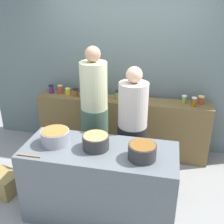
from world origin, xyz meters
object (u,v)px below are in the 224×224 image
object	(u,v)px
preserve_jar_10	(194,102)
cook_with_tongs	(95,120)
preserve_jar_7	(129,96)
preserve_jar_11	(201,100)
preserve_jar_1	(60,89)
bread_crate	(3,183)
preserve_jar_0	(51,89)
cooking_pot_right	(142,152)
preserve_jar_2	(68,91)
preserve_jar_8	(138,96)
cook_in_cap	(132,137)
cooking_pot_center	(96,142)
preserve_jar_5	(91,94)
preserve_jar_4	(83,93)
preserve_jar_9	(184,99)
preserve_jar_6	(118,95)
cooking_pot_left	(55,137)
wooden_spoon	(29,156)
preserve_jar_3	(75,92)

from	to	relation	value
preserve_jar_10	cook_with_tongs	xyz separation A→B (m)	(-1.33, -0.55, -0.17)
preserve_jar_7	preserve_jar_11	bearing A→B (deg)	4.50
preserve_jar_1	bread_crate	size ratio (longest dim) A/B	0.33
preserve_jar_0	preserve_jar_1	xyz separation A→B (m)	(0.15, 0.02, 0.00)
preserve_jar_11	cooking_pot_right	bearing A→B (deg)	-114.14
preserve_jar_2	preserve_jar_8	size ratio (longest dim) A/B	0.77
preserve_jar_7	preserve_jar_10	bearing A→B (deg)	-2.05
cook_in_cap	preserve_jar_11	bearing A→B (deg)	44.49
bread_crate	preserve_jar_8	bearing A→B (deg)	39.59
preserve_jar_1	cooking_pot_right	xyz separation A→B (m)	(1.51, -1.53, -0.04)
cooking_pot_center	preserve_jar_11	bearing A→B (deg)	50.36
preserve_jar_1	preserve_jar_5	bearing A→B (deg)	-11.52
cook_with_tongs	preserve_jar_5	bearing A→B (deg)	111.27
bread_crate	preserve_jar_5	bearing A→B (deg)	55.29
cook_with_tongs	preserve_jar_4	bearing A→B (deg)	121.87
preserve_jar_7	preserve_jar_5	bearing A→B (deg)	-176.11
preserve_jar_9	cooking_pot_center	size ratio (longest dim) A/B	0.41
preserve_jar_1	bread_crate	distance (m)	1.65
preserve_jar_0	preserve_jar_6	world-z (taller)	preserve_jar_0
preserve_jar_4	preserve_jar_2	bearing A→B (deg)	162.15
preserve_jar_9	preserve_jar_4	bearing A→B (deg)	-176.55
preserve_jar_2	cooking_pot_right	world-z (taller)	cooking_pot_right
preserve_jar_8	preserve_jar_2	bearing A→B (deg)	178.54
cooking_pot_right	cook_in_cap	bearing A→B (deg)	106.28
preserve_jar_0	preserve_jar_1	size ratio (longest dim) A/B	1.00
preserve_jar_8	preserve_jar_11	world-z (taller)	preserve_jar_8
preserve_jar_1	preserve_jar_10	distance (m)	2.10
preserve_jar_7	cook_in_cap	distance (m)	0.85
cooking_pot_center	preserve_jar_9	bearing A→B (deg)	56.17
preserve_jar_8	preserve_jar_1	bearing A→B (deg)	178.24
cooking_pot_left	bread_crate	bearing A→B (deg)	175.16
preserve_jar_0	preserve_jar_10	size ratio (longest dim) A/B	1.00
preserve_jar_2	cooking_pot_left	world-z (taller)	cooking_pot_left
preserve_jar_9	preserve_jar_10	xyz separation A→B (m)	(0.13, -0.10, 0.01)
preserve_jar_5	cooking_pot_left	bearing A→B (deg)	-90.89
wooden_spoon	cook_with_tongs	size ratio (longest dim) A/B	0.14
preserve_jar_10	cooking_pot_right	xyz separation A→B (m)	(-0.58, -1.43, -0.04)
preserve_jar_10	cook_in_cap	xyz separation A→B (m)	(-0.78, -0.76, -0.25)
preserve_jar_10	cook_in_cap	distance (m)	1.12
preserve_jar_4	preserve_jar_6	bearing A→B (deg)	5.85
preserve_jar_3	cooking_pot_right	world-z (taller)	preserve_jar_3
preserve_jar_11	cooking_pot_left	bearing A→B (deg)	-139.16
preserve_jar_5	preserve_jar_6	bearing A→B (deg)	9.28
preserve_jar_7	cooking_pot_center	world-z (taller)	preserve_jar_7
preserve_jar_9	cook_with_tongs	bearing A→B (deg)	-151.50
preserve_jar_11	preserve_jar_3	bearing A→B (deg)	-177.49
preserve_jar_9	bread_crate	distance (m)	2.79
preserve_jar_4	cooking_pot_center	size ratio (longest dim) A/B	0.52
preserve_jar_1	preserve_jar_4	bearing A→B (deg)	-13.56
preserve_jar_11	bread_crate	distance (m)	3.00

